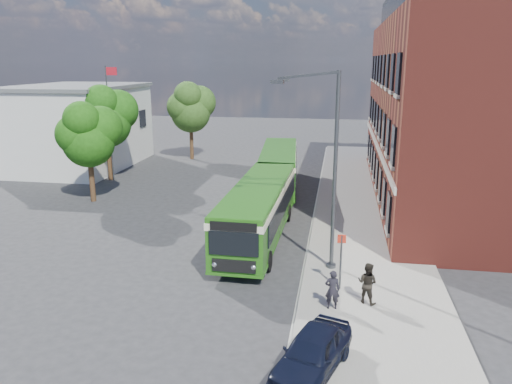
% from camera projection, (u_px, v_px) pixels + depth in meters
% --- Properties ---
extents(ground, '(120.00, 120.00, 0.00)m').
position_uv_depth(ground, '(231.00, 248.00, 25.82)').
color(ground, '#28292B').
rests_on(ground, ground).
extents(pavement, '(6.00, 48.00, 0.15)m').
position_uv_depth(pavement, '(363.00, 209.00, 32.30)').
color(pavement, gray).
rests_on(pavement, ground).
extents(kerb_line, '(0.12, 48.00, 0.01)m').
position_uv_depth(kerb_line, '(315.00, 208.00, 32.81)').
color(kerb_line, beige).
rests_on(kerb_line, ground).
extents(brick_office, '(12.10, 26.00, 14.20)m').
position_uv_depth(brick_office, '(473.00, 98.00, 33.23)').
color(brick_office, maroon).
rests_on(brick_office, ground).
extents(white_building, '(9.40, 13.40, 7.30)m').
position_uv_depth(white_building, '(78.00, 126.00, 44.95)').
color(white_building, silver).
rests_on(white_building, ground).
extents(flagpole, '(0.95, 0.10, 9.00)m').
position_uv_depth(flagpole, '(110.00, 119.00, 38.96)').
color(flagpole, '#3C3E41').
rests_on(flagpole, ground).
extents(street_lamp, '(2.96, 2.38, 9.00)m').
position_uv_depth(street_lamp, '(327.00, 169.00, 21.91)').
color(street_lamp, '#3C3E41').
rests_on(street_lamp, ground).
extents(bus_stop_sign, '(0.35, 0.08, 2.52)m').
position_uv_depth(bus_stop_sign, '(341.00, 258.00, 20.53)').
color(bus_stop_sign, '#3C3E41').
rests_on(bus_stop_sign, ground).
extents(bus_front, '(2.80, 12.38, 3.02)m').
position_uv_depth(bus_front, '(259.00, 206.00, 26.71)').
color(bus_front, '#225C13').
rests_on(bus_front, ground).
extents(bus_rear, '(3.52, 11.36, 3.02)m').
position_uv_depth(bus_rear, '(279.00, 165.00, 37.34)').
color(bus_rear, '#1F5914').
rests_on(bus_rear, ground).
extents(parked_car, '(2.72, 4.16, 1.32)m').
position_uv_depth(parked_car, '(312.00, 352.00, 15.14)').
color(parked_car, black).
rests_on(parked_car, pavement).
extents(pedestrian_a, '(0.61, 0.43, 1.57)m').
position_uv_depth(pedestrian_a, '(332.00, 290.00, 19.01)').
color(pedestrian_a, black).
rests_on(pedestrian_a, pavement).
extents(pedestrian_b, '(1.00, 0.92, 1.66)m').
position_uv_depth(pedestrian_b, '(367.00, 283.00, 19.46)').
color(pedestrian_b, black).
rests_on(pedestrian_b, pavement).
extents(tree_left, '(4.07, 3.87, 6.88)m').
position_uv_depth(tree_left, '(88.00, 134.00, 33.15)').
color(tree_left, '#372314').
rests_on(tree_left, ground).
extents(tree_mid, '(4.52, 4.30, 7.64)m').
position_uv_depth(tree_mid, '(107.00, 116.00, 39.25)').
color(tree_mid, '#372314').
rests_on(tree_mid, ground).
extents(tree_right, '(4.45, 4.24, 7.52)m').
position_uv_depth(tree_right, '(191.00, 107.00, 47.73)').
color(tree_right, '#372314').
rests_on(tree_right, ground).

